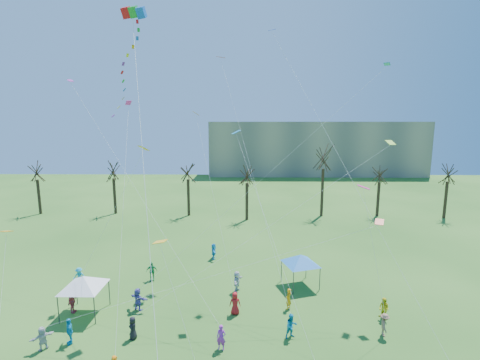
{
  "coord_description": "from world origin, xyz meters",
  "views": [
    {
      "loc": [
        1.75,
        -15.04,
        14.36
      ],
      "look_at": [
        1.46,
        5.0,
        11.0
      ],
      "focal_mm": 25.0,
      "sensor_mm": 36.0,
      "label": 1
    }
  ],
  "objects_px": {
    "distant_building": "(315,148)",
    "canopy_tent_white": "(84,282)",
    "big_box_kite": "(130,71)",
    "canopy_tent_blue": "(301,259)"
  },
  "relations": [
    {
      "from": "distant_building",
      "to": "canopy_tent_blue",
      "type": "xyz_separation_m",
      "value": [
        -15.26,
        -68.83,
        -5.03
      ]
    },
    {
      "from": "big_box_kite",
      "to": "canopy_tent_white",
      "type": "distance_m",
      "value": 16.0
    },
    {
      "from": "canopy_tent_blue",
      "to": "big_box_kite",
      "type": "bearing_deg",
      "value": -162.24
    },
    {
      "from": "canopy_tent_white",
      "to": "canopy_tent_blue",
      "type": "relative_size",
      "value": 1.1
    },
    {
      "from": "distant_building",
      "to": "canopy_tent_white",
      "type": "height_order",
      "value": "distant_building"
    },
    {
      "from": "big_box_kite",
      "to": "canopy_tent_white",
      "type": "bearing_deg",
      "value": -171.4
    },
    {
      "from": "distant_building",
      "to": "canopy_tent_blue",
      "type": "distance_m",
      "value": 70.68
    },
    {
      "from": "distant_building",
      "to": "big_box_kite",
      "type": "bearing_deg",
      "value": -111.16
    },
    {
      "from": "distant_building",
      "to": "canopy_tent_white",
      "type": "distance_m",
      "value": 80.6
    },
    {
      "from": "big_box_kite",
      "to": "canopy_tent_blue",
      "type": "relative_size",
      "value": 6.67
    }
  ]
}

